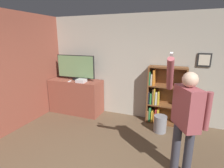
# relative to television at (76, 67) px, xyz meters

# --- Properties ---
(wall_back) EXTENTS (6.76, 0.09, 2.70)m
(wall_back) POSITION_rel_television_xyz_m (1.62, 0.32, 0.03)
(wall_back) COLOR #B2AD9E
(wall_back) RESTS_ON ground_plane
(wall_side_brick) EXTENTS (0.06, 4.61, 2.70)m
(wall_side_brick) POSITION_rel_television_xyz_m (-0.79, -1.21, 0.03)
(wall_side_brick) COLOR brown
(wall_side_brick) RESTS_ON ground_plane
(tv_ledge) EXTENTS (1.48, 0.62, 0.96)m
(tv_ledge) POSITION_rel_television_xyz_m (-0.00, -0.04, -0.84)
(tv_ledge) COLOR brown
(tv_ledge) RESTS_ON ground_plane
(television) EXTENTS (1.15, 0.22, 0.70)m
(television) POSITION_rel_television_xyz_m (0.00, 0.00, 0.00)
(television) COLOR black
(television) RESTS_ON tv_ledge
(game_console) EXTENTS (0.24, 0.22, 0.09)m
(game_console) POSITION_rel_television_xyz_m (0.29, -0.21, -0.32)
(game_console) COLOR silver
(game_console) RESTS_ON tv_ledge
(remote_loose) EXTENTS (0.05, 0.14, 0.02)m
(remote_loose) POSITION_rel_television_xyz_m (-0.05, -0.26, -0.35)
(remote_loose) COLOR white
(remote_loose) RESTS_ON tv_ledge
(bookshelf) EXTENTS (0.89, 0.28, 1.46)m
(bookshelf) POSITION_rel_television_xyz_m (2.36, 0.14, -0.65)
(bookshelf) COLOR brown
(bookshelf) RESTS_ON ground_plane
(person) EXTENTS (0.62, 0.58, 1.93)m
(person) POSITION_rel_television_xyz_m (2.86, -1.55, -0.31)
(person) COLOR #383842
(person) RESTS_ON ground_plane
(waste_bin) EXTENTS (0.29, 0.29, 0.39)m
(waste_bin) POSITION_rel_television_xyz_m (2.41, -0.34, -1.13)
(waste_bin) COLOR gray
(waste_bin) RESTS_ON ground_plane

